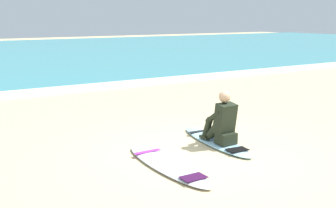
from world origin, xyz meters
name	(u,v)px	position (x,y,z in m)	size (l,w,h in m)	color
ground_plane	(201,154)	(0.00, 0.00, 0.00)	(80.00, 80.00, 0.00)	#CCB584
breaking_foam	(68,90)	(0.00, 7.01, 0.06)	(80.00, 0.90, 0.11)	white
surfboard_main	(216,141)	(0.61, 0.36, 0.04)	(0.73, 2.16, 0.08)	#9ED1E5
surfer_seated	(222,123)	(0.57, 0.15, 0.44)	(0.38, 0.71, 0.95)	black
surfboard_spare_near	(167,165)	(-0.82, -0.24, 0.04)	(0.53, 2.22, 0.08)	silver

